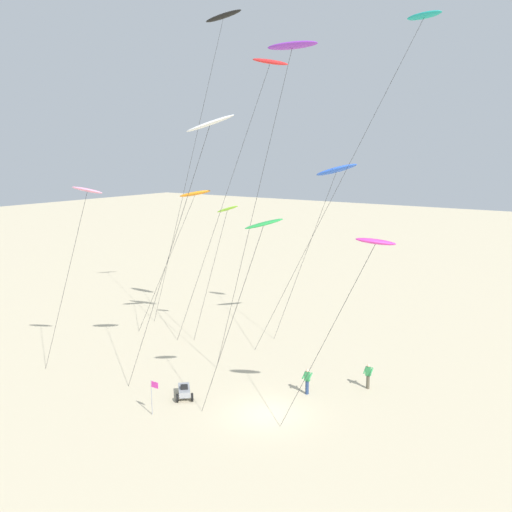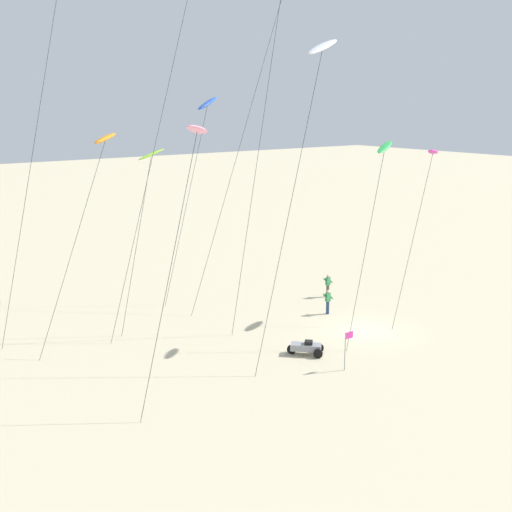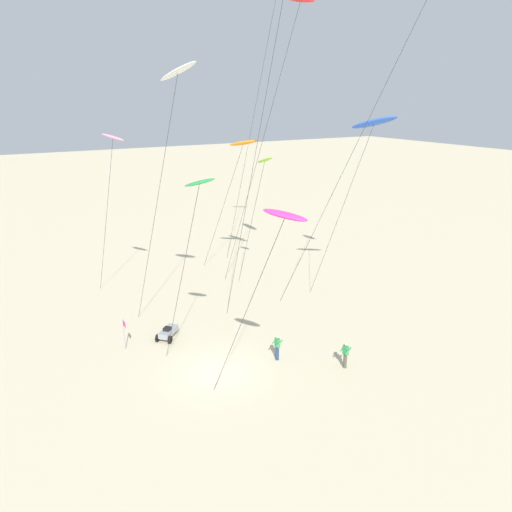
{
  "view_description": "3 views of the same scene",
  "coord_description": "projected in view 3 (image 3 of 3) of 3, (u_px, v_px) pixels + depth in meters",
  "views": [
    {
      "loc": [
        18.25,
        -27.39,
        15.34
      ],
      "look_at": [
        -3.71,
        4.22,
        8.43
      ],
      "focal_mm": 42.01,
      "sensor_mm": 36.0,
      "label": 1
    },
    {
      "loc": [
        -29.58,
        -28.14,
        13.96
      ],
      "look_at": [
        -5.21,
        4.33,
        4.68
      ],
      "focal_mm": 47.77,
      "sensor_mm": 36.0,
      "label": 2
    },
    {
      "loc": [
        23.0,
        -10.54,
        15.51
      ],
      "look_at": [
        0.45,
        2.39,
        6.98
      ],
      "focal_mm": 34.37,
      "sensor_mm": 36.0,
      "label": 3
    }
  ],
  "objects": [
    {
      "name": "kite_red",
      "position": [
        299.0,
        3.0,
        31.8
      ],
      "size": [
        9.01,
        2.67,
        21.92
      ],
      "color": "red",
      "rests_on": "ground"
    },
    {
      "name": "beach_buggy",
      "position": [
        168.0,
        332.0,
        32.81
      ],
      "size": [
        1.9,
        1.92,
        0.82
      ],
      "color": "gray",
      "rests_on": "ground"
    },
    {
      "name": "kite_pink",
      "position": [
        113.0,
        140.0,
        34.86
      ],
      "size": [
        4.98,
        2.01,
        13.06
      ],
      "color": "pink",
      "rests_on": "ground"
    },
    {
      "name": "kite_orange",
      "position": [
        243.0,
        144.0,
        39.77
      ],
      "size": [
        6.44,
        2.58,
        12.29
      ],
      "color": "orange",
      "rests_on": "ground"
    },
    {
      "name": "kite_blue",
      "position": [
        374.0,
        123.0,
        33.07
      ],
      "size": [
        6.19,
        2.68,
        14.48
      ],
      "color": "blue",
      "rests_on": "ground"
    },
    {
      "name": "marker_flag",
      "position": [
        124.0,
        329.0,
        30.89
      ],
      "size": [
        0.57,
        0.05,
        2.1
      ],
      "color": "gray",
      "rests_on": "ground"
    },
    {
      "name": "kite_flyer_nearest",
      "position": [
        277.0,
        347.0,
        29.95
      ],
      "size": [
        0.56,
        0.53,
        1.67
      ],
      "color": "navy",
      "rests_on": "ground"
    },
    {
      "name": "kite_magenta",
      "position": [
        284.0,
        217.0,
        20.58
      ],
      "size": [
        5.79,
        2.23,
        11.01
      ],
      "color": "#D8339E",
      "rests_on": "ground"
    },
    {
      "name": "kite_green",
      "position": [
        199.0,
        186.0,
        24.74
      ],
      "size": [
        4.77,
        1.75,
        11.77
      ],
      "color": "green",
      "rests_on": "ground"
    },
    {
      "name": "kite_lime",
      "position": [
        264.0,
        163.0,
        37.75
      ],
      "size": [
        3.89,
        1.18,
        11.2
      ],
      "color": "#8CD833",
      "rests_on": "ground"
    },
    {
      "name": "kite_flyer_middle",
      "position": [
        345.0,
        354.0,
        29.07
      ],
      "size": [
        0.58,
        0.55,
        1.67
      ],
      "color": "#4C4738",
      "rests_on": "ground"
    },
    {
      "name": "ground_plane",
      "position": [
        217.0,
        373.0,
        28.77
      ],
      "size": [
        260.0,
        260.0,
        0.0
      ],
      "primitive_type": "plane",
      "color": "beige"
    },
    {
      "name": "kite_white",
      "position": [
        177.0,
        74.0,
        26.93
      ],
      "size": [
        7.35,
        2.58,
        17.37
      ],
      "color": "white",
      "rests_on": "ground"
    }
  ]
}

